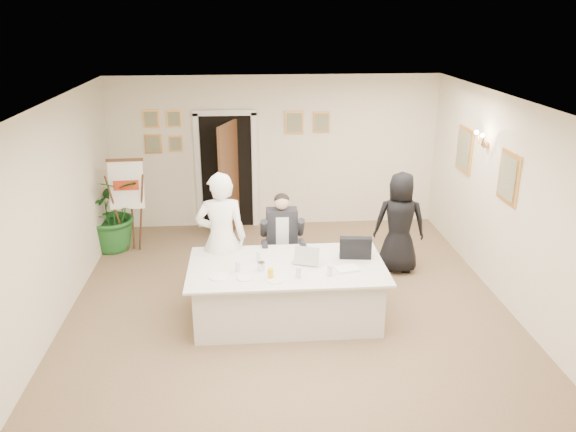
# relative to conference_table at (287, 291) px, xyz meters

# --- Properties ---
(floor) EXTENTS (7.00, 7.00, 0.00)m
(floor) POSITION_rel_conference_table_xyz_m (0.05, 0.05, -0.39)
(floor) COLOR brown
(floor) RESTS_ON ground
(ceiling) EXTENTS (6.00, 7.00, 0.02)m
(ceiling) POSITION_rel_conference_table_xyz_m (0.05, 0.05, 2.41)
(ceiling) COLOR white
(ceiling) RESTS_ON wall_back
(wall_back) EXTENTS (6.00, 0.10, 2.80)m
(wall_back) POSITION_rel_conference_table_xyz_m (0.05, 3.55, 1.01)
(wall_back) COLOR white
(wall_back) RESTS_ON floor
(wall_front) EXTENTS (6.00, 0.10, 2.80)m
(wall_front) POSITION_rel_conference_table_xyz_m (0.05, -3.45, 1.01)
(wall_front) COLOR white
(wall_front) RESTS_ON floor
(wall_left) EXTENTS (0.10, 7.00, 2.80)m
(wall_left) POSITION_rel_conference_table_xyz_m (-2.95, 0.05, 1.01)
(wall_left) COLOR white
(wall_left) RESTS_ON floor
(wall_right) EXTENTS (0.10, 7.00, 2.80)m
(wall_right) POSITION_rel_conference_table_xyz_m (3.05, 0.05, 1.01)
(wall_right) COLOR white
(wall_right) RESTS_ON floor
(doorway) EXTENTS (1.14, 0.86, 2.20)m
(doorway) POSITION_rel_conference_table_xyz_m (-0.83, 3.38, 0.65)
(doorway) COLOR black
(doorway) RESTS_ON floor
(pictures_back_wall) EXTENTS (3.40, 0.06, 0.80)m
(pictures_back_wall) POSITION_rel_conference_table_xyz_m (-0.75, 3.52, 1.46)
(pictures_back_wall) COLOR #E6A04E
(pictures_back_wall) RESTS_ON wall_back
(pictures_right_wall) EXTENTS (0.06, 2.20, 0.80)m
(pictures_right_wall) POSITION_rel_conference_table_xyz_m (3.02, 1.25, 1.36)
(pictures_right_wall) COLOR #E6A04E
(pictures_right_wall) RESTS_ON wall_right
(wall_sconce) EXTENTS (0.20, 0.30, 0.24)m
(wall_sconce) POSITION_rel_conference_table_xyz_m (2.95, 1.25, 1.71)
(wall_sconce) COLOR #B6773A
(wall_sconce) RESTS_ON wall_right
(conference_table) EXTENTS (2.53, 1.36, 0.78)m
(conference_table) POSITION_rel_conference_table_xyz_m (0.00, 0.00, 0.00)
(conference_table) COLOR silver
(conference_table) RESTS_ON floor
(seated_man) EXTENTS (0.71, 0.74, 1.43)m
(seated_man) POSITION_rel_conference_table_xyz_m (0.01, 0.99, 0.32)
(seated_man) COLOR black
(seated_man) RESTS_ON floor
(flip_chart) EXTENTS (0.56, 0.36, 1.59)m
(flip_chart) POSITION_rel_conference_table_xyz_m (-2.44, 2.41, 0.35)
(flip_chart) COLOR #3D1E13
(flip_chart) RESTS_ON floor
(standing_man) EXTENTS (0.71, 0.49, 1.88)m
(standing_man) POSITION_rel_conference_table_xyz_m (-0.85, 0.55, 0.55)
(standing_man) COLOR white
(standing_man) RESTS_ON floor
(standing_woman) EXTENTS (0.86, 0.65, 1.59)m
(standing_woman) POSITION_rel_conference_table_xyz_m (1.84, 1.33, 0.40)
(standing_woman) COLOR black
(standing_woman) RESTS_ON floor
(potted_palm) EXTENTS (1.23, 1.08, 1.31)m
(potted_palm) POSITION_rel_conference_table_xyz_m (-2.75, 2.55, 0.26)
(potted_palm) COLOR #1F5F24
(potted_palm) RESTS_ON floor
(laptop) EXTENTS (0.42, 0.43, 0.28)m
(laptop) POSITION_rel_conference_table_xyz_m (0.25, 0.08, 0.52)
(laptop) COLOR #B7BABC
(laptop) RESTS_ON conference_table
(laptop_bag) EXTENTS (0.43, 0.16, 0.29)m
(laptop_bag) POSITION_rel_conference_table_xyz_m (0.92, 0.15, 0.53)
(laptop_bag) COLOR black
(laptop_bag) RESTS_ON conference_table
(paper_stack) EXTENTS (0.32, 0.26, 0.03)m
(paper_stack) POSITION_rel_conference_table_xyz_m (0.75, -0.20, 0.40)
(paper_stack) COLOR white
(paper_stack) RESTS_ON conference_table
(plate_left) EXTENTS (0.28, 0.28, 0.01)m
(plate_left) POSITION_rel_conference_table_xyz_m (-0.86, -0.29, 0.39)
(plate_left) COLOR white
(plate_left) RESTS_ON conference_table
(plate_mid) EXTENTS (0.25, 0.25, 0.01)m
(plate_mid) POSITION_rel_conference_table_xyz_m (-0.54, -0.34, 0.39)
(plate_mid) COLOR white
(plate_mid) RESTS_ON conference_table
(plate_near) EXTENTS (0.25, 0.25, 0.01)m
(plate_near) POSITION_rel_conference_table_xyz_m (-0.17, -0.42, 0.39)
(plate_near) COLOR white
(plate_near) RESTS_ON conference_table
(glass_a) EXTENTS (0.07, 0.07, 0.14)m
(glass_a) POSITION_rel_conference_table_xyz_m (-0.63, -0.13, 0.45)
(glass_a) COLOR silver
(glass_a) RESTS_ON conference_table
(glass_b) EXTENTS (0.08, 0.08, 0.14)m
(glass_b) POSITION_rel_conference_table_xyz_m (0.11, -0.37, 0.45)
(glass_b) COLOR silver
(glass_b) RESTS_ON conference_table
(glass_c) EXTENTS (0.07, 0.07, 0.14)m
(glass_c) POSITION_rel_conference_table_xyz_m (0.51, -0.34, 0.45)
(glass_c) COLOR silver
(glass_c) RESTS_ON conference_table
(glass_d) EXTENTS (0.07, 0.07, 0.14)m
(glass_d) POSITION_rel_conference_table_xyz_m (-0.36, 0.15, 0.45)
(glass_d) COLOR silver
(glass_d) RESTS_ON conference_table
(oj_glass) EXTENTS (0.09, 0.09, 0.13)m
(oj_glass) POSITION_rel_conference_table_xyz_m (-0.23, -0.37, 0.45)
(oj_glass) COLOR yellow
(oj_glass) RESTS_ON conference_table
(steel_jug) EXTENTS (0.11, 0.11, 0.11)m
(steel_jug) POSITION_rel_conference_table_xyz_m (-0.33, -0.13, 0.44)
(steel_jug) COLOR silver
(steel_jug) RESTS_ON conference_table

